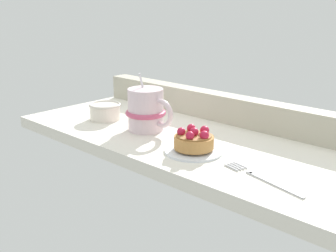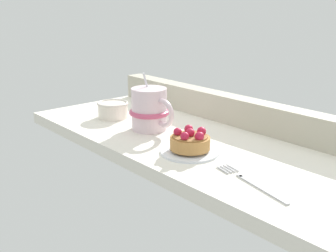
{
  "view_description": "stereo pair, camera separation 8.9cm",
  "coord_description": "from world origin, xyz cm",
  "px_view_note": "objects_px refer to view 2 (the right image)",
  "views": [
    {
      "loc": [
        54.23,
        -67.49,
        29.3
      ],
      "look_at": [
        -3.81,
        -5.26,
        3.19
      ],
      "focal_mm": 44.39,
      "sensor_mm": 36.0,
      "label": 1
    },
    {
      "loc": [
        60.41,
        -61.09,
        29.3
      ],
      "look_at": [
        -3.81,
        -5.26,
        3.19
      ],
      "focal_mm": 44.39,
      "sensor_mm": 36.0,
      "label": 2
    }
  ],
  "objects_px": {
    "dessert_plate": "(190,151)",
    "dessert_fork": "(251,182)",
    "raspberry_tart": "(190,141)",
    "coffee_mug": "(150,110)",
    "sugar_bowl": "(113,109)"
  },
  "relations": [
    {
      "from": "dessert_plate",
      "to": "dessert_fork",
      "type": "relative_size",
      "value": 0.69
    },
    {
      "from": "dessert_plate",
      "to": "raspberry_tart",
      "type": "bearing_deg",
      "value": 59.78
    },
    {
      "from": "raspberry_tart",
      "to": "coffee_mug",
      "type": "height_order",
      "value": "coffee_mug"
    },
    {
      "from": "raspberry_tart",
      "to": "sugar_bowl",
      "type": "bearing_deg",
      "value": 174.84
    },
    {
      "from": "dessert_fork",
      "to": "sugar_bowl",
      "type": "xyz_separation_m",
      "value": [
        -0.48,
        0.05,
        0.02
      ]
    },
    {
      "from": "raspberry_tart",
      "to": "dessert_plate",
      "type": "bearing_deg",
      "value": -120.22
    },
    {
      "from": "dessert_plate",
      "to": "coffee_mug",
      "type": "distance_m",
      "value": 0.18
    },
    {
      "from": "raspberry_tart",
      "to": "sugar_bowl",
      "type": "distance_m",
      "value": 0.32
    },
    {
      "from": "dessert_plate",
      "to": "sugar_bowl",
      "type": "relative_size",
      "value": 1.46
    },
    {
      "from": "dessert_plate",
      "to": "raspberry_tart",
      "type": "relative_size",
      "value": 1.47
    },
    {
      "from": "coffee_mug",
      "to": "dessert_fork",
      "type": "height_order",
      "value": "coffee_mug"
    },
    {
      "from": "coffee_mug",
      "to": "dessert_fork",
      "type": "bearing_deg",
      "value": -9.9
    },
    {
      "from": "coffee_mug",
      "to": "sugar_bowl",
      "type": "bearing_deg",
      "value": -176.6
    },
    {
      "from": "raspberry_tart",
      "to": "coffee_mug",
      "type": "relative_size",
      "value": 0.6
    },
    {
      "from": "dessert_plate",
      "to": "raspberry_tart",
      "type": "distance_m",
      "value": 0.02
    }
  ]
}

